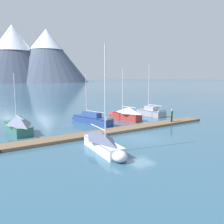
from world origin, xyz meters
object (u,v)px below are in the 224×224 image
Objects in this scene: sailboat_far_berth at (150,112)px; person_on_dock at (172,115)px; sailboat_second_berth at (103,143)px; sailboat_mid_dock_starboard at (125,114)px; sailboat_mid_dock_port at (90,119)px; sailboat_nearest_berth at (17,124)px.

sailboat_far_berth is 4.87× the size of person_on_dock.
person_on_dock is at bearing -105.25° from sailboat_far_berth.
sailboat_mid_dock_starboard is at bearing 50.03° from sailboat_second_berth.
sailboat_far_berth is at bearing 6.05° from sailboat_mid_dock_port.
person_on_dock is (-1.90, -6.96, 0.66)m from sailboat_far_berth.
sailboat_mid_dock_starboard is at bearing 123.60° from person_on_dock.
sailboat_mid_dock_port is 0.99× the size of sailboat_mid_dock_starboard.
sailboat_mid_dock_starboard is 6.74m from person_on_dock.
sailboat_mid_dock_starboard is (5.49, -0.18, 0.26)m from sailboat_mid_dock_port.
sailboat_nearest_berth is 0.99× the size of sailboat_mid_dock_port.
sailboat_second_berth is 1.21× the size of sailboat_mid_dock_port.
sailboat_nearest_berth is 20.60m from sailboat_far_berth.
sailboat_nearest_berth is 0.99× the size of sailboat_mid_dock_starboard.
sailboat_second_berth is 12.52m from sailboat_mid_dock_port.
sailboat_second_berth is at bearing -155.98° from person_on_dock.
sailboat_mid_dock_starboard is (9.73, 11.60, 0.08)m from sailboat_second_berth.
sailboat_mid_dock_port is at bearing 70.20° from sailboat_second_berth.
sailboat_mid_dock_port is 0.89× the size of sailboat_far_berth.
person_on_dock is (9.21, -5.79, 0.64)m from sailboat_mid_dock_port.
sailboat_far_berth reaches higher than sailboat_mid_dock_port.
sailboat_mid_dock_starboard is 0.89× the size of sailboat_far_berth.
sailboat_second_berth is 1.08× the size of sailboat_far_berth.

